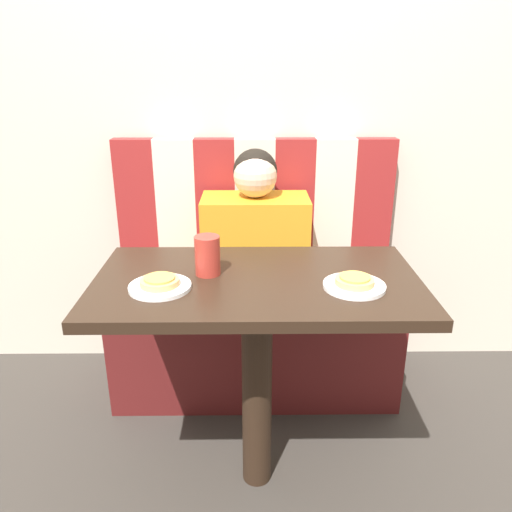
{
  "coord_description": "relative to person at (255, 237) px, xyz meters",
  "views": [
    {
      "loc": [
        -0.02,
        -1.39,
        1.38
      ],
      "look_at": [
        0.0,
        0.28,
        0.74
      ],
      "focal_mm": 35.0,
      "sensor_mm": 36.0,
      "label": 1
    }
  ],
  "objects": [
    {
      "name": "pizza_left",
      "position": [
        -0.28,
        -0.64,
        0.08
      ],
      "size": [
        0.11,
        0.11,
        0.02
      ],
      "color": "tan",
      "rests_on": "plate_left"
    },
    {
      "name": "dining_table",
      "position": [
        0.0,
        -0.57,
        -0.07
      ],
      "size": [
        0.99,
        0.56,
        0.78
      ],
      "color": "black",
      "rests_on": "ground_plane"
    },
    {
      "name": "drinking_cup",
      "position": [
        -0.15,
        -0.53,
        0.12
      ],
      "size": [
        0.08,
        0.08,
        0.12
      ],
      "color": "#B23328",
      "rests_on": "dining_table"
    },
    {
      "name": "plate_right",
      "position": [
        0.28,
        -0.64,
        0.07
      ],
      "size": [
        0.18,
        0.18,
        0.01
      ],
      "color": "white",
      "rests_on": "dining_table"
    },
    {
      "name": "ground_plane",
      "position": [
        0.0,
        -0.57,
        -0.72
      ],
      "size": [
        12.0,
        12.0,
        0.0
      ],
      "primitive_type": "plane",
      "color": "#38332D"
    },
    {
      "name": "booth_backrest",
      "position": [
        0.0,
        0.19,
        0.04
      ],
      "size": [
        1.21,
        0.07,
        0.66
      ],
      "color": "maroon",
      "rests_on": "booth_seat"
    },
    {
      "name": "booth_seat",
      "position": [
        0.0,
        -0.0,
        -0.5
      ],
      "size": [
        1.21,
        0.46,
        0.43
      ],
      "color": "#5B1919",
      "rests_on": "ground_plane"
    },
    {
      "name": "person",
      "position": [
        0.0,
        0.0,
        0.0
      ],
      "size": [
        0.43,
        0.24,
        0.65
      ],
      "color": "orange",
      "rests_on": "booth_seat"
    },
    {
      "name": "plate_left",
      "position": [
        -0.28,
        -0.64,
        0.07
      ],
      "size": [
        0.18,
        0.18,
        0.01
      ],
      "color": "white",
      "rests_on": "dining_table"
    },
    {
      "name": "wall_back",
      "position": [
        0.0,
        0.28,
        0.58
      ],
      "size": [
        7.0,
        0.05,
        2.6
      ],
      "color": "beige",
      "rests_on": "ground_plane"
    },
    {
      "name": "pizza_right",
      "position": [
        0.28,
        -0.64,
        0.08
      ],
      "size": [
        0.11,
        0.11,
        0.02
      ],
      "color": "tan",
      "rests_on": "plate_right"
    }
  ]
}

